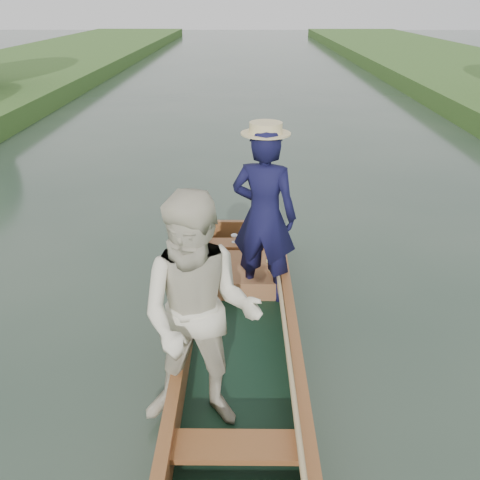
{
  "coord_description": "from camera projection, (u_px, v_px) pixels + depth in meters",
  "views": [
    {
      "loc": [
        0.05,
        -4.51,
        3.27
      ],
      "look_at": [
        0.0,
        0.6,
        0.95
      ],
      "focal_mm": 40.0,
      "sensor_mm": 36.0,
      "label": 1
    }
  ],
  "objects": [
    {
      "name": "ground",
      "position": [
        239.0,
        349.0,
        5.46
      ],
      "size": [
        120.0,
        120.0,
        0.0
      ],
      "primitive_type": "plane",
      "color": "#283D30",
      "rests_on": "ground"
    },
    {
      "name": "trees_far",
      "position": [
        90.0,
        30.0,
        13.56
      ],
      "size": [
        22.97,
        11.24,
        4.53
      ],
      "color": "#47331E",
      "rests_on": "ground"
    },
    {
      "name": "punt",
      "position": [
        233.0,
        291.0,
        4.95
      ],
      "size": [
        1.48,
        5.1,
        2.09
      ],
      "color": "black",
      "rests_on": "ground"
    }
  ]
}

